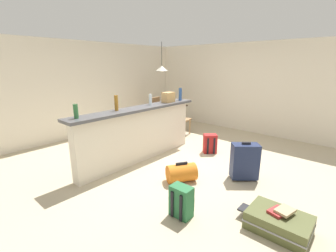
{
  "coord_description": "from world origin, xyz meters",
  "views": [
    {
      "loc": [
        -3.45,
        -2.82,
        1.92
      ],
      "look_at": [
        0.17,
        0.38,
        0.62
      ],
      "focal_mm": 24.89,
      "sensor_mm": 36.0,
      "label": 1
    }
  ],
  "objects": [
    {
      "name": "bottle_green",
      "position": [
        -1.74,
        0.6,
        1.21
      ],
      "size": [
        0.07,
        0.07,
        0.23
      ],
      "primitive_type": "cylinder",
      "color": "#2D6B38",
      "rests_on": "bar_countertop"
    },
    {
      "name": "grocery_bag",
      "position": [
        0.39,
        0.56,
        1.2
      ],
      "size": [
        0.26,
        0.18,
        0.22
      ],
      "primitive_type": "cube",
      "color": "tan",
      "rests_on": "bar_countertop"
    },
    {
      "name": "dining_chair_near_partition",
      "position": [
        1.48,
        1.1,
        0.52
      ],
      "size": [
        0.47,
        0.47,
        0.93
      ],
      "color": "#9E754C",
      "rests_on": "ground_plane"
    },
    {
      "name": "wall_back",
      "position": [
        0.0,
        3.05,
        1.25
      ],
      "size": [
        6.6,
        0.1,
        2.5
      ],
      "primitive_type": "cube",
      "color": "silver",
      "rests_on": "ground_plane"
    },
    {
      "name": "wall_right",
      "position": [
        3.05,
        0.3,
        1.25
      ],
      "size": [
        0.1,
        6.0,
        2.5
      ],
      "primitive_type": "cube",
      "color": "silver",
      "rests_on": "ground_plane"
    },
    {
      "name": "dining_chair_far_side",
      "position": [
        1.59,
        2.26,
        0.52
      ],
      "size": [
        0.45,
        0.45,
        0.93
      ],
      "color": "#9E754C",
      "rests_on": "ground_plane"
    },
    {
      "name": "bottle_blue",
      "position": [
        0.78,
        0.54,
        1.24
      ],
      "size": [
        0.07,
        0.07,
        0.28
      ],
      "primitive_type": "cylinder",
      "color": "#284C89",
      "rests_on": "bar_countertop"
    },
    {
      "name": "dining_table",
      "position": [
        1.51,
        1.67,
        0.65
      ],
      "size": [
        1.1,
        0.8,
        0.74
      ],
      "color": "#332319",
      "rests_on": "ground_plane"
    },
    {
      "name": "suitcase_flat_olive",
      "position": [
        -0.82,
        -2.24,
        0.11
      ],
      "size": [
        0.49,
        0.83,
        0.22
      ],
      "color": "#51562D",
      "rests_on": "ground_plane"
    },
    {
      "name": "pendant_lamp",
      "position": [
        1.47,
        1.76,
        1.8
      ],
      "size": [
        0.34,
        0.34,
        0.82
      ],
      "color": "black"
    },
    {
      "name": "suitcase_upright_navy",
      "position": [
        0.14,
        -1.38,
        0.33
      ],
      "size": [
        0.47,
        0.49,
        0.67
      ],
      "color": "#1E284C",
      "rests_on": "ground_plane"
    },
    {
      "name": "backpack_green",
      "position": [
        -1.35,
        -1.2,
        0.2
      ],
      "size": [
        0.26,
        0.28,
        0.42
      ],
      "color": "#286B3D",
      "rests_on": "ground_plane"
    },
    {
      "name": "ground_plane",
      "position": [
        0.0,
        0.0,
        -0.03
      ],
      "size": [
        13.0,
        13.0,
        0.05
      ],
      "primitive_type": "cube",
      "color": "#BCAD8E"
    },
    {
      "name": "duffel_bag_orange",
      "position": [
        -0.63,
        -0.63,
        0.15
      ],
      "size": [
        0.57,
        0.51,
        0.34
      ],
      "color": "orange",
      "rests_on": "ground_plane"
    },
    {
      "name": "backpack_red",
      "position": [
        0.82,
        -0.29,
        0.2
      ],
      "size": [
        0.34,
        0.34,
        0.42
      ],
      "color": "red",
      "rests_on": "ground_plane"
    },
    {
      "name": "partition_half_wall",
      "position": [
        -0.48,
        0.57,
        0.52
      ],
      "size": [
        2.8,
        0.2,
        1.04
      ],
      "primitive_type": "cube",
      "color": "silver",
      "rests_on": "ground_plane"
    },
    {
      "name": "bar_countertop",
      "position": [
        -0.48,
        0.57,
        1.07
      ],
      "size": [
        2.96,
        0.4,
        0.05
      ],
      "primitive_type": "cube",
      "color": "#4C4C51",
      "rests_on": "partition_half_wall"
    },
    {
      "name": "book_stack",
      "position": [
        -0.79,
        -2.25,
        0.25
      ],
      "size": [
        0.28,
        0.28,
        0.06
      ],
      "color": "#AD2D2D",
      "rests_on": "suitcase_flat_olive"
    },
    {
      "name": "bottle_clear",
      "position": [
        -0.09,
        0.63,
        1.2
      ],
      "size": [
        0.06,
        0.06,
        0.22
      ],
      "primitive_type": "cylinder",
      "color": "silver",
      "rests_on": "bar_countertop"
    },
    {
      "name": "bottle_amber",
      "position": [
        -0.95,
        0.64,
        1.23
      ],
      "size": [
        0.07,
        0.07,
        0.28
      ],
      "primitive_type": "cylinder",
      "color": "#9E661E",
      "rests_on": "bar_countertop"
    }
  ]
}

